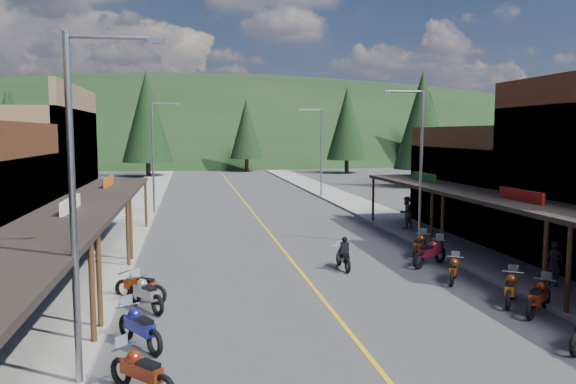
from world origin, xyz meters
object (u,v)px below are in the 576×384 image
pine_5 (418,120)px  pedestrian_east_a (554,263)px  bike_west_8 (140,285)px  shop_east_3 (504,189)px  pine_2 (147,117)px  bike_east_7 (511,287)px  rider_on_bike (343,256)px  bike_west_7 (146,292)px  bike_east_8 (454,269)px  streetlight_2 (419,160)px  bike_east_6 (539,296)px  pine_9 (429,128)px  bike_east_10 (420,244)px  pine_7 (12,124)px  streetlight_1 (155,152)px  pine_4 (347,123)px  streetlight_3 (320,148)px  pine_6 (509,129)px  pine_3 (246,129)px  bike_west_6 (140,325)px  streetlight_0 (79,195)px  pine_1 (57,124)px  bike_east_9 (430,251)px  pine_10 (71,125)px  shop_west_3 (4,179)px  pine_8 (8,132)px  pine_11 (422,120)px  pedestrian_east_b (406,212)px

pine_5 → pedestrian_east_a: pine_5 is taller
bike_west_8 → pedestrian_east_a: bearing=-58.9°
shop_east_3 → pine_2: size_ratio=0.78×
bike_east_7 → rider_on_bike: size_ratio=1.09×
bike_west_7 → bike_east_8: bike_west_7 is taller
streetlight_2 → bike_east_6: bearing=-92.5°
pine_9 → pine_5: bearing=69.7°
bike_east_10 → pine_7: bearing=154.5°
streetlight_1 → pedestrian_east_a: size_ratio=4.66×
pine_4 → bike_east_8: size_ratio=6.52×
bike_east_6 → streetlight_3: bearing=139.5°
pine_4 → bike_west_8: 64.53m
pine_9 → pine_6: bearing=40.8°
pine_3 → bike_east_8: size_ratio=5.74×
pine_2 → pine_9: bearing=-20.9°
bike_west_6 → streetlight_0: bearing=-146.5°
pine_1 → pine_2: pine_2 is taller
streetlight_3 → bike_east_9: size_ratio=3.44×
pine_1 → bike_east_10: (30.09, -64.39, -6.62)m
shop_east_3 → bike_east_6: shop_east_3 is taller
bike_east_8 → bike_east_10: bearing=115.0°
pine_4 → pine_5: 20.01m
pine_10 → rider_on_bike: 50.61m
shop_west_3 → streetlight_1: shop_west_3 is taller
pine_10 → streetlight_2: bearing=-59.3°
pine_8 → pine_10: pine_10 is taller
pine_11 → bike_west_6: pine_11 is taller
rider_on_bike → pedestrian_east_b: 10.62m
pine_10 → bike_west_8: pine_10 is taller
pine_1 → bike_west_8: size_ratio=5.86×
bike_west_8 → bike_east_10: bearing=-32.7°
pine_1 → bike_east_7: pine_1 is taller
streetlight_1 → pine_7: bearing=114.9°
streetlight_0 → pedestrian_east_a: streetlight_0 is taller
streetlight_3 → pine_4: bearing=69.8°
shop_east_3 → pine_6: 61.91m
bike_west_8 → bike_east_8: bike_west_8 is taller
pedestrian_east_b → streetlight_0: bearing=28.0°
streetlight_3 → bike_west_7: 33.29m
pine_3 → pine_9: (20.00, -21.00, -0.10)m
bike_east_10 → rider_on_bike: rider_on_bike is taller
bike_east_10 → pine_9: bearing=101.6°
pine_10 → pine_7: bearing=118.3°
pine_4 → bike_west_8: pine_4 is taller
pine_1 → shop_west_3: bearing=-80.1°
streetlight_1 → pine_3: size_ratio=0.73×
bike_east_10 → pedestrian_east_b: 7.15m
bike_west_6 → bike_east_6: bearing=-29.4°
pine_8 → bike_east_10: bearing=-50.8°
pine_5 → bike_east_8: bearing=-111.8°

